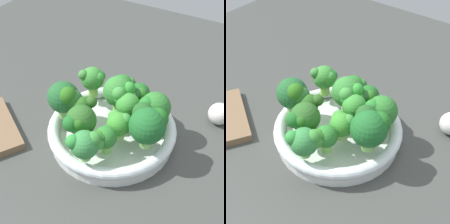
# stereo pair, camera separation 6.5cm
# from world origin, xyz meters

# --- Properties ---
(ground_plane) EXTENTS (1.30, 1.30, 0.03)m
(ground_plane) POSITION_xyz_m (0.00, 0.00, -0.01)
(ground_plane) COLOR #40423F
(bowl) EXTENTS (0.26, 0.26, 0.04)m
(bowl) POSITION_xyz_m (-0.03, 0.01, 0.02)
(bowl) COLOR white
(bowl) RESTS_ON ground_plane
(broccoli_floret_0) EXTENTS (0.05, 0.05, 0.06)m
(broccoli_floret_0) POSITION_xyz_m (0.00, 0.04, 0.07)
(broccoli_floret_0) COLOR #9CD370
(broccoli_floret_0) RESTS_ON bowl
(broccoli_floret_1) EXTENTS (0.07, 0.07, 0.08)m
(broccoli_floret_1) POSITION_xyz_m (-0.01, 0.09, 0.09)
(broccoli_floret_1) COLOR #7CB45A
(broccoli_floret_1) RESTS_ON bowl
(broccoli_floret_2) EXTENTS (0.06, 0.06, 0.07)m
(broccoli_floret_2) POSITION_xyz_m (0.04, -0.02, 0.08)
(broccoli_floret_2) COLOR #A1D86B
(broccoli_floret_2) RESTS_ON bowl
(broccoli_floret_3) EXTENTS (0.05, 0.04, 0.06)m
(broccoli_floret_3) POSITION_xyz_m (0.05, 0.04, 0.08)
(broccoli_floret_3) COLOR #83CE58
(broccoli_floret_3) RESTS_ON bowl
(broccoli_floret_4) EXTENTS (0.05, 0.04, 0.06)m
(broccoli_floret_4) POSITION_xyz_m (-0.09, 0.03, 0.08)
(broccoli_floret_4) COLOR #86C662
(broccoli_floret_4) RESTS_ON bowl
(broccoli_floret_5) EXTENTS (0.06, 0.07, 0.08)m
(broccoli_floret_5) POSITION_xyz_m (-0.07, 0.00, 0.09)
(broccoli_floret_5) COLOR #9DD764
(broccoli_floret_5) RESTS_ON bowl
(broccoli_floret_6) EXTENTS (0.07, 0.06, 0.07)m
(broccoli_floret_6) POSITION_xyz_m (-0.07, 0.08, 0.08)
(broccoli_floret_6) COLOR #9CCF62
(broccoli_floret_6) RESTS_ON bowl
(broccoli_floret_7) EXTENTS (0.04, 0.05, 0.06)m
(broccoli_floret_7) POSITION_xyz_m (-0.00, -0.04, 0.08)
(broccoli_floret_7) COLOR #90D665
(broccoli_floret_7) RESTS_ON bowl
(broccoli_floret_8) EXTENTS (0.05, 0.05, 0.06)m
(broccoli_floret_8) POSITION_xyz_m (-0.11, -0.01, 0.07)
(broccoli_floret_8) COLOR #8FC95C
(broccoli_floret_8) RESTS_ON bowl
(broccoli_floret_9) EXTENTS (0.05, 0.06, 0.06)m
(broccoli_floret_9) POSITION_xyz_m (0.07, 0.02, 0.08)
(broccoli_floret_9) COLOR #8FCB66
(broccoli_floret_9) RESTS_ON bowl
(broccoli_floret_10) EXTENTS (0.06, 0.06, 0.06)m
(broccoli_floret_10) POSITION_xyz_m (-0.05, 0.03, 0.08)
(broccoli_floret_10) COLOR #93C86A
(broccoli_floret_10) RESTS_ON bowl
(broccoli_floret_11) EXTENTS (0.05, 0.05, 0.07)m
(broccoli_floret_11) POSITION_xyz_m (-0.08, -0.07, 0.08)
(broccoli_floret_11) COLOR #90CB57
(broccoli_floret_11) RESTS_ON bowl
(broccoli_floret_12) EXTENTS (0.06, 0.07, 0.08)m
(broccoli_floret_12) POSITION_xyz_m (0.00, -0.08, 0.09)
(broccoli_floret_12) COLOR #7AB35A
(broccoli_floret_12) RESTS_ON bowl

